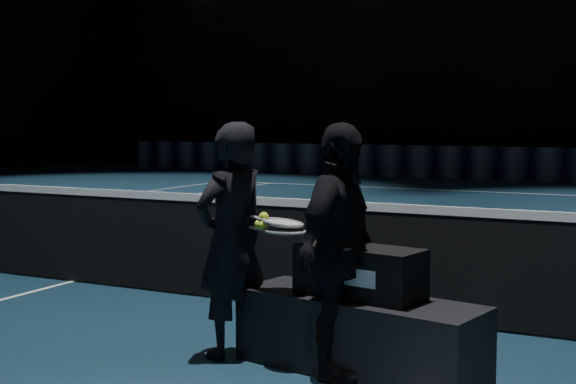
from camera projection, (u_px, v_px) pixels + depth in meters
name	position (u px, v px, depth m)	size (l,w,h in m)	color
floor	(73.00, 282.00, 8.06)	(36.00, 36.00, 0.00)	black
wall_back	(491.00, 4.00, 23.59)	(30.00, 30.00, 0.00)	black
court_lines	(73.00, 281.00, 8.06)	(10.98, 23.78, 0.01)	white
net_mesh	(72.00, 237.00, 8.02)	(12.80, 0.02, 0.86)	black
net_tape	(71.00, 191.00, 7.97)	(12.80, 0.03, 0.07)	white
sponsor_backdrop	(466.00, 163.00, 21.78)	(22.00, 0.15, 0.90)	black
player_bench	(359.00, 334.00, 5.16)	(1.64, 0.55, 0.49)	black
racket_bag	(360.00, 272.00, 5.12)	(0.82, 0.35, 0.33)	black
bag_signature	(349.00, 277.00, 4.97)	(0.38, 0.00, 0.11)	white
player_a	(232.00, 240.00, 5.47)	(0.59, 0.39, 1.61)	black
player_b	(338.00, 252.00, 4.99)	(0.94, 0.39, 1.61)	black
racket_lower	(286.00, 231.00, 5.20)	(0.68, 0.22, 0.03)	black
racket_upper	(283.00, 223.00, 5.26)	(0.68, 0.22, 0.03)	black
tennis_balls	(262.00, 223.00, 5.31)	(0.12, 0.10, 0.12)	#C3D32C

